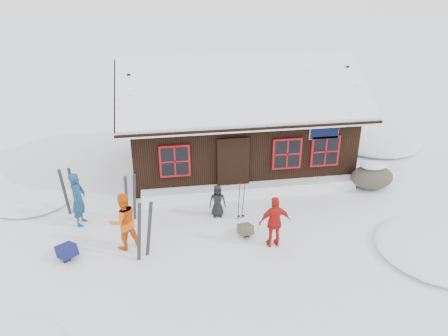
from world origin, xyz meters
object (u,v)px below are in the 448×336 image
Objects in this scene: skier_orange_left at (124,221)px; skier_orange_right at (275,222)px; ski_poles at (241,201)px; backpack_blue at (67,253)px; backpack_olive at (245,231)px; boulder at (372,176)px; ski_pair_left at (144,231)px; skier_teal at (78,199)px; skier_crouched at (217,201)px.

skier_orange_right is at bearing 148.85° from skier_orange_left.
ski_poles is 5.28m from backpack_blue.
backpack_blue is 5.06m from backpack_olive.
ski_poles is 1.07m from backpack_olive.
boulder is (4.41, 2.93, -0.33)m from skier_orange_right.
skier_orange_right is 0.90× the size of ski_pair_left.
skier_orange_left is 3.68m from ski_poles.
backpack_blue is at bearing -174.38° from skier_teal.
skier_teal reaches higher than ski_poles.
skier_crouched is (4.24, -0.22, -0.33)m from skier_teal.
skier_crouched is at bearing 110.05° from backpack_olive.
ski_pair_left is 3.49× the size of backpack_olive.
skier_orange_right is 1.20× the size of ski_poles.
skier_orange_left is 1.31× the size of ski_poles.
boulder is at bearing 15.02° from skier_crouched.
backpack_olive is (5.05, 0.31, -0.03)m from backpack_blue.
skier_orange_left is 3.55m from backpack_olive.
skier_orange_right is 5.78m from backpack_blue.
backpack_blue is (-5.74, 0.34, -0.62)m from skier_orange_right.
backpack_olive is (-5.10, -2.27, -0.32)m from boulder.
backpack_blue is at bearing 150.95° from ski_pair_left.
boulder is at bearing 14.58° from ski_poles.
backpack_olive is at bearing -155.99° from boulder.
skier_orange_left is at bearing -125.59° from skier_teal.
skier_orange_left is 0.98× the size of ski_pair_left.
skier_orange_right reaches higher than backpack_blue.
backpack_olive is (2.92, 0.60, -0.68)m from ski_pair_left.
backpack_olive is (3.48, 0.03, -0.71)m from skier_orange_left.
skier_orange_left is at bearing 172.54° from backpack_olive.
backpack_olive is at bearing -95.69° from skier_teal.
ski_poles is at bearing -84.82° from skier_teal.
backpack_blue is at bearing -165.71° from boulder.
skier_teal is 1.13× the size of boulder.
ski_pair_left reaches higher than ski_poles.
skier_orange_left is at bearing -164.98° from boulder.
skier_teal is at bearing 174.34° from ski_poles.
skier_orange_right is 3.61m from ski_pair_left.
skier_orange_left is at bearing -164.35° from ski_poles.
skier_orange_left is (1.41, -1.48, -0.02)m from skier_teal.
skier_orange_right is at bearing -49.74° from skier_crouched.
skier_teal reaches higher than ski_pair_left.
ski_pair_left is (-8.02, -2.87, 0.36)m from boulder.
skier_teal reaches higher than skier_orange_left.
skier_teal is 2.84m from ski_pair_left.
ski_pair_left is at bearing 112.11° from skier_orange_left.
skier_crouched is at bearing -55.79° from skier_orange_right.
ski_poles is (0.71, -0.27, 0.07)m from skier_crouched.
skier_teal is 2.95× the size of backpack_blue.
backpack_blue is (-5.11, -1.27, -0.45)m from ski_poles.
backpack_blue is (-4.40, -1.54, -0.38)m from skier_crouched.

